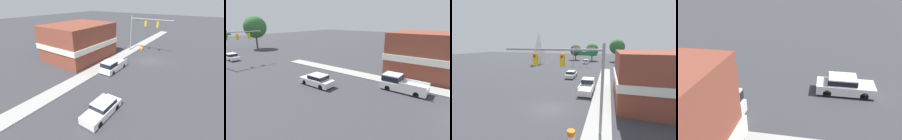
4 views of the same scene
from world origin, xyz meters
TOP-DOWN VIEW (x-y plane):
  - ground_plane at (0.00, 0.00)m, footprint 200.00×200.00m
  - sidewalk_curb at (5.70, 0.00)m, footprint 2.40×60.00m
  - near_signal_assembly at (3.32, -3.76)m, footprint 8.62×0.49m
  - car_lead at (-1.51, 16.64)m, footprint 1.85×4.63m
  - pickup_truck_parked at (3.31, 7.60)m, footprint 1.98×5.29m
  - construction_barrel at (3.90, -5.47)m, footprint 0.63×0.63m
  - corner_brick_building at (12.12, 5.77)m, footprint 9.73×11.89m

SIDE VIEW (x-z plane):
  - ground_plane at x=0.00m, z-range 0.00..0.00m
  - sidewalk_curb at x=5.70m, z-range 0.00..0.14m
  - construction_barrel at x=3.90m, z-range 0.01..1.14m
  - car_lead at x=-1.51m, z-range 0.03..1.55m
  - pickup_truck_parked at x=3.31m, z-range -0.02..1.92m
  - corner_brick_building at x=12.12m, z-range -0.03..6.49m
  - near_signal_assembly at x=3.32m, z-range 1.75..9.29m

